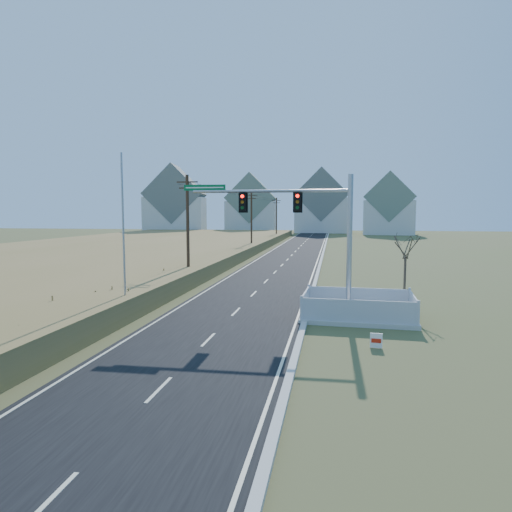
{
  "coord_description": "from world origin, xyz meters",
  "views": [
    {
      "loc": [
        5.61,
        -21.8,
        5.89
      ],
      "look_at": [
        1.24,
        3.73,
        3.4
      ],
      "focal_mm": 32.0,
      "sensor_mm": 36.0,
      "label": 1
    }
  ],
  "objects_px": {
    "open_sign": "(376,341)",
    "flagpole": "(124,253)",
    "traffic_signal_mast": "(316,230)",
    "fence_enclosure": "(358,313)",
    "bare_tree": "(406,245)"
  },
  "relations": [
    {
      "from": "traffic_signal_mast",
      "to": "flagpole",
      "type": "bearing_deg",
      "value": -164.7
    },
    {
      "from": "flagpole",
      "to": "bare_tree",
      "type": "distance_m",
      "value": 16.62
    },
    {
      "from": "bare_tree",
      "to": "fence_enclosure",
      "type": "bearing_deg",
      "value": -132.16
    },
    {
      "from": "fence_enclosure",
      "to": "open_sign",
      "type": "height_order",
      "value": "fence_enclosure"
    },
    {
      "from": "open_sign",
      "to": "flagpole",
      "type": "distance_m",
      "value": 14.14
    },
    {
      "from": "traffic_signal_mast",
      "to": "open_sign",
      "type": "distance_m",
      "value": 8.49
    },
    {
      "from": "traffic_signal_mast",
      "to": "bare_tree",
      "type": "height_order",
      "value": "traffic_signal_mast"
    },
    {
      "from": "flagpole",
      "to": "bare_tree",
      "type": "relative_size",
      "value": 1.89
    },
    {
      "from": "fence_enclosure",
      "to": "bare_tree",
      "type": "bearing_deg",
      "value": 50.41
    },
    {
      "from": "flagpole",
      "to": "fence_enclosure",
      "type": "bearing_deg",
      "value": 9.34
    },
    {
      "from": "traffic_signal_mast",
      "to": "flagpole",
      "type": "xyz_separation_m",
      "value": [
        -10.37,
        -3.04,
        -1.22
      ]
    },
    {
      "from": "fence_enclosure",
      "to": "open_sign",
      "type": "xyz_separation_m",
      "value": [
        0.5,
        -5.63,
        0.06
      ]
    },
    {
      "from": "traffic_signal_mast",
      "to": "flagpole",
      "type": "height_order",
      "value": "flagpole"
    },
    {
      "from": "fence_enclosure",
      "to": "traffic_signal_mast",
      "type": "bearing_deg",
      "value": 161.42
    },
    {
      "from": "traffic_signal_mast",
      "to": "fence_enclosure",
      "type": "relative_size",
      "value": 1.59
    }
  ]
}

